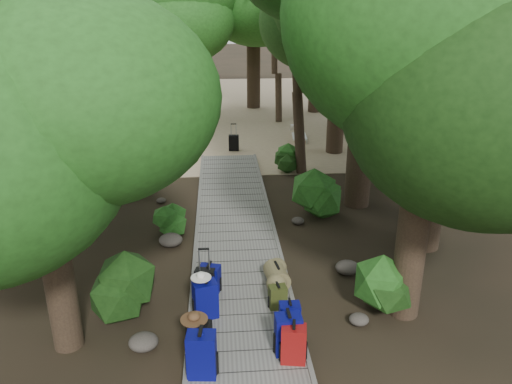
{
  "coord_description": "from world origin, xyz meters",
  "views": [
    {
      "loc": [
        -0.37,
        -10.64,
        5.44
      ],
      "look_at": [
        0.53,
        0.89,
        1.0
      ],
      "focal_mm": 35.0,
      "sensor_mm": 36.0,
      "label": 1
    }
  ],
  "objects_px": {
    "backpack_right_a": "(294,342)",
    "backpack_right_b": "(288,332)",
    "backpack_left_a": "(202,353)",
    "backpack_left_b": "(199,336)",
    "backpack_right_d": "(278,296)",
    "backpack_left_d": "(210,278)",
    "duffel_right_khaki": "(277,275)",
    "suitcase_on_boardwalk": "(205,283)",
    "lone_suitcase_on_sand": "(234,143)",
    "kayak": "(137,133)",
    "backpack_left_c": "(205,298)",
    "sun_lounger": "(299,134)",
    "backpack_right_c": "(290,316)"
  },
  "relations": [
    {
      "from": "backpack_right_a",
      "to": "backpack_right_b",
      "type": "xyz_separation_m",
      "value": [
        -0.06,
        0.21,
        0.03
      ]
    },
    {
      "from": "backpack_left_a",
      "to": "backpack_left_b",
      "type": "height_order",
      "value": "backpack_left_a"
    },
    {
      "from": "backpack_right_b",
      "to": "backpack_right_d",
      "type": "xyz_separation_m",
      "value": [
        -0.01,
        1.27,
        -0.13
      ]
    },
    {
      "from": "backpack_left_b",
      "to": "backpack_left_d",
      "type": "distance_m",
      "value": 1.85
    },
    {
      "from": "duffel_right_khaki",
      "to": "suitcase_on_boardwalk",
      "type": "xyz_separation_m",
      "value": [
        -1.41,
        -0.3,
        0.07
      ]
    },
    {
      "from": "backpack_right_d",
      "to": "backpack_left_d",
      "type": "bearing_deg",
      "value": 144.66
    },
    {
      "from": "lone_suitcase_on_sand",
      "to": "kayak",
      "type": "height_order",
      "value": "lone_suitcase_on_sand"
    },
    {
      "from": "backpack_left_b",
      "to": "duffel_right_khaki",
      "type": "height_order",
      "value": "backpack_left_b"
    },
    {
      "from": "backpack_left_d",
      "to": "suitcase_on_boardwalk",
      "type": "distance_m",
      "value": 0.18
    },
    {
      "from": "backpack_left_c",
      "to": "backpack_right_b",
      "type": "height_order",
      "value": "backpack_left_c"
    },
    {
      "from": "backpack_left_b",
      "to": "sun_lounger",
      "type": "distance_m",
      "value": 13.81
    },
    {
      "from": "backpack_left_d",
      "to": "backpack_right_d",
      "type": "height_order",
      "value": "backpack_left_d"
    },
    {
      "from": "backpack_right_a",
      "to": "lone_suitcase_on_sand",
      "type": "relative_size",
      "value": 1.14
    },
    {
      "from": "backpack_left_b",
      "to": "lone_suitcase_on_sand",
      "type": "bearing_deg",
      "value": 106.89
    },
    {
      "from": "lone_suitcase_on_sand",
      "to": "sun_lounger",
      "type": "bearing_deg",
      "value": 28.76
    },
    {
      "from": "backpack_right_a",
      "to": "lone_suitcase_on_sand",
      "type": "distance_m",
      "value": 12.31
    },
    {
      "from": "backpack_left_d",
      "to": "sun_lounger",
      "type": "distance_m",
      "value": 12.0
    },
    {
      "from": "backpack_left_b",
      "to": "backpack_left_c",
      "type": "xyz_separation_m",
      "value": [
        0.08,
        1.01,
        0.06
      ]
    },
    {
      "from": "duffel_right_khaki",
      "to": "lone_suitcase_on_sand",
      "type": "bearing_deg",
      "value": 85.11
    },
    {
      "from": "backpack_left_c",
      "to": "backpack_right_b",
      "type": "xyz_separation_m",
      "value": [
        1.34,
        -1.08,
        -0.01
      ]
    },
    {
      "from": "backpack_left_a",
      "to": "kayak",
      "type": "bearing_deg",
      "value": 107.06
    },
    {
      "from": "backpack_right_d",
      "to": "suitcase_on_boardwalk",
      "type": "distance_m",
      "value": 1.42
    },
    {
      "from": "duffel_right_khaki",
      "to": "kayak",
      "type": "bearing_deg",
      "value": 102.3
    },
    {
      "from": "backpack_left_b",
      "to": "kayak",
      "type": "relative_size",
      "value": 0.22
    },
    {
      "from": "backpack_left_c",
      "to": "backpack_right_a",
      "type": "distance_m",
      "value": 1.9
    },
    {
      "from": "backpack_right_b",
      "to": "suitcase_on_boardwalk",
      "type": "distance_m",
      "value": 2.22
    },
    {
      "from": "backpack_right_c",
      "to": "backpack_right_d",
      "type": "bearing_deg",
      "value": 99.65
    },
    {
      "from": "backpack_right_c",
      "to": "backpack_left_c",
      "type": "bearing_deg",
      "value": 159.85
    },
    {
      "from": "backpack_left_a",
      "to": "backpack_right_b",
      "type": "height_order",
      "value": "backpack_left_a"
    },
    {
      "from": "backpack_left_b",
      "to": "backpack_right_b",
      "type": "distance_m",
      "value": 1.42
    },
    {
      "from": "backpack_left_a",
      "to": "lone_suitcase_on_sand",
      "type": "bearing_deg",
      "value": 90.99
    },
    {
      "from": "backpack_left_d",
      "to": "duffel_right_khaki",
      "type": "xyz_separation_m",
      "value": [
        1.33,
        0.13,
        -0.09
      ]
    },
    {
      "from": "backpack_left_a",
      "to": "backpack_right_c",
      "type": "distance_m",
      "value": 1.76
    },
    {
      "from": "suitcase_on_boardwalk",
      "to": "backpack_left_a",
      "type": "bearing_deg",
      "value": -77.79
    },
    {
      "from": "backpack_left_a",
      "to": "backpack_right_d",
      "type": "bearing_deg",
      "value": 56.71
    },
    {
      "from": "backpack_left_a",
      "to": "lone_suitcase_on_sand",
      "type": "xyz_separation_m",
      "value": [
        0.93,
        12.51,
        -0.2
      ]
    },
    {
      "from": "suitcase_on_boardwalk",
      "to": "backpack_right_d",
      "type": "bearing_deg",
      "value": -7.37
    },
    {
      "from": "backpack_right_a",
      "to": "backpack_right_b",
      "type": "bearing_deg",
      "value": 113.82
    },
    {
      "from": "kayak",
      "to": "backpack_right_a",
      "type": "bearing_deg",
      "value": -66.71
    },
    {
      "from": "kayak",
      "to": "backpack_left_a",
      "type": "bearing_deg",
      "value": -72.02
    },
    {
      "from": "backpack_left_b",
      "to": "backpack_right_d",
      "type": "bearing_deg",
      "value": 62.05
    },
    {
      "from": "backpack_left_d",
      "to": "lone_suitcase_on_sand",
      "type": "height_order",
      "value": "backpack_left_d"
    },
    {
      "from": "backpack_right_d",
      "to": "sun_lounger",
      "type": "distance_m",
      "value": 12.32
    },
    {
      "from": "backpack_right_d",
      "to": "kayak",
      "type": "bearing_deg",
      "value": 100.54
    },
    {
      "from": "backpack_right_b",
      "to": "duffel_right_khaki",
      "type": "height_order",
      "value": "backpack_right_b"
    },
    {
      "from": "backpack_left_b",
      "to": "backpack_right_d",
      "type": "distance_m",
      "value": 1.84
    },
    {
      "from": "backpack_left_c",
      "to": "backpack_right_d",
      "type": "distance_m",
      "value": 1.34
    },
    {
      "from": "backpack_right_c",
      "to": "suitcase_on_boardwalk",
      "type": "height_order",
      "value": "backpack_right_c"
    },
    {
      "from": "backpack_right_c",
      "to": "duffel_right_khaki",
      "type": "relative_size",
      "value": 0.95
    },
    {
      "from": "backpack_left_c",
      "to": "duffel_right_khaki",
      "type": "distance_m",
      "value": 1.71
    }
  ]
}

